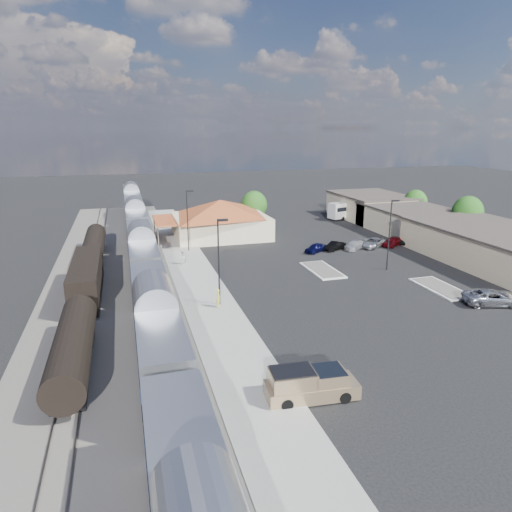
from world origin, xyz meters
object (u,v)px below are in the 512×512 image
object	(u,v)px
station_depot	(220,218)
coach_bus	(351,209)
pickup_truck	(312,384)
suv	(493,298)

from	to	relation	value
station_depot	coach_bus	xyz separation A→B (m)	(28.56, 8.69, -1.18)
station_depot	pickup_truck	xyz separation A→B (m)	(-3.94, -47.93, -2.12)
pickup_truck	coach_bus	size ratio (longest dim) A/B	0.59
station_depot	coach_bus	world-z (taller)	station_depot
coach_bus	pickup_truck	bearing A→B (deg)	133.01
suv	pickup_truck	bearing A→B (deg)	130.64
pickup_truck	coach_bus	distance (m)	65.30
pickup_truck	station_depot	bearing A→B (deg)	-0.39
station_depot	coach_bus	size ratio (longest dim) A/B	1.70
station_depot	pickup_truck	world-z (taller)	station_depot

